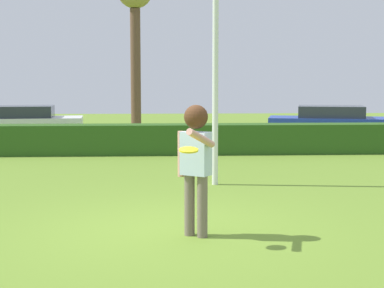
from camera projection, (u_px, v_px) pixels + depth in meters
The scene contains 8 objects.
ground_plane at pixel (169, 230), 8.24m from camera, with size 60.00×60.00×0.00m, color olive.
person at pixel (196, 154), 7.79m from camera, with size 0.49×0.84×1.78m.
frisbee at pixel (189, 150), 7.32m from camera, with size 0.25×0.25×0.06m.
lamppost at pixel (216, 3), 11.50m from camera, with size 0.24×0.24×6.61m.
hedge_row at pixel (165, 139), 16.85m from camera, with size 28.48×0.90×0.86m, color #2B551A.
parked_car_white at pixel (21, 122), 20.23m from camera, with size 4.35×2.14×1.25m.
parked_car_blue at pixel (331, 122), 20.21m from camera, with size 4.49×2.66×1.25m.
bare_elm_tree at pixel (135, 8), 24.22m from camera, with size 1.49×1.49×6.58m.
Camera 1 is at (-0.10, -8.07, 2.09)m, focal length 54.70 mm.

